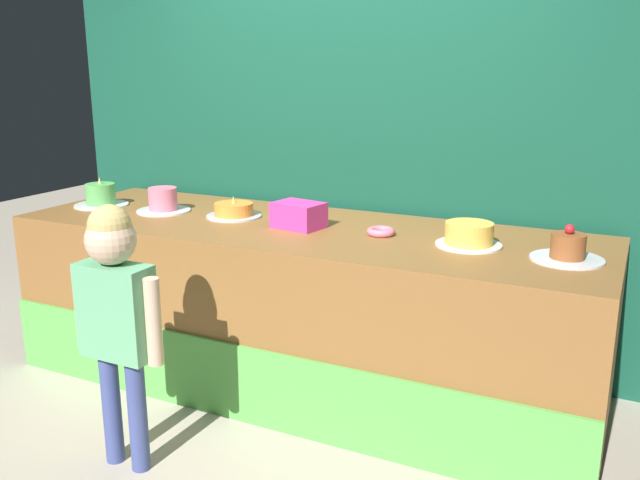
# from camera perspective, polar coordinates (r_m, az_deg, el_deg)

# --- Properties ---
(ground_plane) EXTENTS (12.00, 12.00, 0.00)m
(ground_plane) POSITION_cam_1_polar(r_m,az_deg,el_deg) (3.55, -5.51, -15.18)
(ground_plane) COLOR #BCB29E
(stage_platform) EXTENTS (3.21, 1.05, 0.92)m
(stage_platform) POSITION_cam_1_polar(r_m,az_deg,el_deg) (3.76, -1.59, -5.68)
(stage_platform) COLOR brown
(stage_platform) RESTS_ON ground_plane
(curtain_backdrop) EXTENTS (4.00, 0.08, 2.65)m
(curtain_backdrop) POSITION_cam_1_polar(r_m,az_deg,el_deg) (4.11, 2.40, 8.56)
(curtain_backdrop) COLOR #144C38
(curtain_backdrop) RESTS_ON ground_plane
(child_figure) EXTENTS (0.46, 0.21, 1.20)m
(child_figure) POSITION_cam_1_polar(r_m,az_deg,el_deg) (3.01, -16.92, -5.10)
(child_figure) COLOR #3F4C8C
(child_figure) RESTS_ON ground_plane
(pink_box) EXTENTS (0.28, 0.23, 0.14)m
(pink_box) POSITION_cam_1_polar(r_m,az_deg,el_deg) (3.59, -1.83, 2.13)
(pink_box) COLOR #E1379B
(pink_box) RESTS_ON stage_platform
(donut) EXTENTS (0.14, 0.14, 0.04)m
(donut) POSITION_cam_1_polar(r_m,az_deg,el_deg) (3.45, 5.17, 0.72)
(donut) COLOR pink
(donut) RESTS_ON stage_platform
(cake_far_left) EXTENTS (0.33, 0.33, 0.18)m
(cake_far_left) POSITION_cam_1_polar(r_m,az_deg,el_deg) (4.37, -18.09, 3.55)
(cake_far_left) COLOR white
(cake_far_left) RESTS_ON stage_platform
(cake_left) EXTENTS (0.32, 0.32, 0.14)m
(cake_left) POSITION_cam_1_polar(r_m,az_deg,el_deg) (4.09, -13.16, 3.21)
(cake_left) COLOR silver
(cake_left) RESTS_ON stage_platform
(cake_center) EXTENTS (0.32, 0.32, 0.12)m
(cake_center) POSITION_cam_1_polar(r_m,az_deg,el_deg) (3.88, -7.32, 2.49)
(cake_center) COLOR silver
(cake_center) RESTS_ON stage_platform
(cake_right) EXTENTS (0.32, 0.32, 0.11)m
(cake_right) POSITION_cam_1_polar(r_m,az_deg,el_deg) (3.30, 12.51, 0.41)
(cake_right) COLOR white
(cake_right) RESTS_ON stage_platform
(cake_far_right) EXTENTS (0.32, 0.32, 0.16)m
(cake_far_right) POSITION_cam_1_polar(r_m,az_deg,el_deg) (3.18, 20.25, -0.74)
(cake_far_right) COLOR silver
(cake_far_right) RESTS_ON stage_platform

